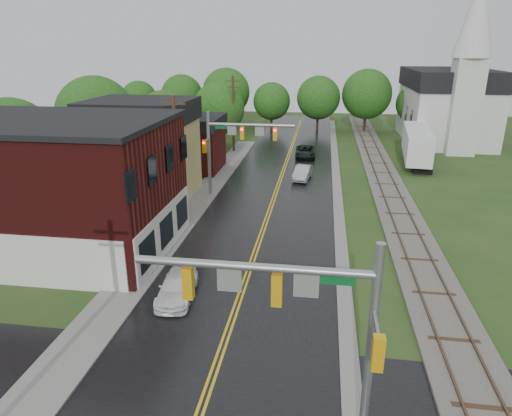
% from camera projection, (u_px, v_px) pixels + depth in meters
% --- Properties ---
extents(main_road, '(10.00, 90.00, 0.02)m').
position_uv_depth(main_road, '(278.00, 188.00, 41.90)').
color(main_road, black).
rests_on(main_road, ground).
extents(curb_right, '(0.80, 70.00, 0.12)m').
position_uv_depth(curb_right, '(336.00, 175.00, 45.82)').
color(curb_right, gray).
rests_on(curb_right, ground).
extents(sidewalk_left, '(2.40, 50.00, 0.12)m').
position_uv_depth(sidewalk_left, '(198.00, 202.00, 38.09)').
color(sidewalk_left, gray).
rests_on(sidewalk_left, ground).
extents(brick_building, '(14.30, 10.30, 8.30)m').
position_uv_depth(brick_building, '(54.00, 186.00, 28.23)').
color(brick_building, '#490F0F').
rests_on(brick_building, ground).
extents(yellow_house, '(8.00, 7.00, 6.40)m').
position_uv_depth(yellow_house, '(144.00, 160.00, 38.59)').
color(yellow_house, tan).
rests_on(yellow_house, ground).
extents(darkred_building, '(7.00, 6.00, 4.40)m').
position_uv_depth(darkred_building, '(187.00, 149.00, 47.18)').
color(darkred_building, '#3F0F0C').
rests_on(darkred_building, ground).
extents(church, '(10.40, 18.40, 20.00)m').
position_uv_depth(church, '(449.00, 98.00, 59.31)').
color(church, silver).
rests_on(church, ground).
extents(railroad, '(3.20, 80.00, 0.30)m').
position_uv_depth(railroad, '(383.00, 176.00, 45.16)').
color(railroad, '#59544C').
rests_on(railroad, ground).
extents(traffic_signal_near, '(7.34, 0.30, 7.20)m').
position_uv_depth(traffic_signal_near, '(302.00, 307.00, 13.67)').
color(traffic_signal_near, gray).
rests_on(traffic_signal_near, ground).
extents(traffic_signal_far, '(7.34, 0.43, 7.20)m').
position_uv_depth(traffic_signal_far, '(233.00, 139.00, 37.90)').
color(traffic_signal_far, gray).
rests_on(traffic_signal_far, ground).
extents(utility_pole_b, '(1.80, 0.28, 9.00)m').
position_uv_depth(utility_pole_b, '(177.00, 154.00, 33.78)').
color(utility_pole_b, '#382616').
rests_on(utility_pole_b, ground).
extents(utility_pole_c, '(1.80, 0.28, 9.00)m').
position_uv_depth(utility_pole_c, '(233.00, 113.00, 54.27)').
color(utility_pole_c, '#382616').
rests_on(utility_pole_c, ground).
extents(tree_left_a, '(6.80, 6.80, 8.67)m').
position_uv_depth(tree_left_a, '(14.00, 144.00, 35.33)').
color(tree_left_a, black).
rests_on(tree_left_a, ground).
extents(tree_left_b, '(7.60, 7.60, 9.69)m').
position_uv_depth(tree_left_b, '(97.00, 118.00, 44.17)').
color(tree_left_b, black).
rests_on(tree_left_b, ground).
extents(tree_left_c, '(6.00, 6.00, 7.65)m').
position_uv_depth(tree_left_c, '(165.00, 119.00, 51.48)').
color(tree_left_c, black).
rests_on(tree_left_c, ground).
extents(tree_left_e, '(6.40, 6.40, 8.16)m').
position_uv_depth(tree_left_e, '(220.00, 110.00, 56.29)').
color(tree_left_e, black).
rests_on(tree_left_e, ground).
extents(suv_dark, '(2.41, 4.92, 1.35)m').
position_uv_depth(suv_dark, '(305.00, 152.00, 52.90)').
color(suv_dark, black).
rests_on(suv_dark, ground).
extents(sedan_silver, '(1.91, 4.18, 1.33)m').
position_uv_depth(sedan_silver, '(303.00, 173.00, 44.25)').
color(sedan_silver, '#ACABB0').
rests_on(sedan_silver, ground).
extents(pickup_white, '(2.09, 4.32, 1.21)m').
position_uv_depth(pickup_white, '(177.00, 287.00, 23.54)').
color(pickup_white, white).
rests_on(pickup_white, ground).
extents(semi_trailer, '(3.81, 11.90, 3.72)m').
position_uv_depth(semi_trailer, '(417.00, 143.00, 49.90)').
color(semi_trailer, black).
rests_on(semi_trailer, ground).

